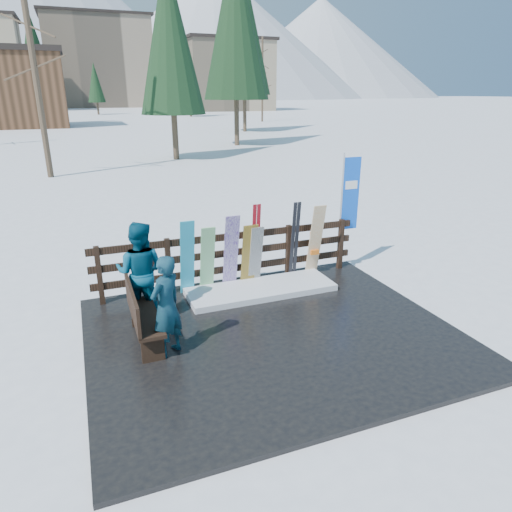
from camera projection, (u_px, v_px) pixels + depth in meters
name	position (u px, v px, depth m)	size (l,w,h in m)	color
ground	(273.00, 336.00, 7.71)	(700.00, 700.00, 0.00)	white
deck	(273.00, 334.00, 7.70)	(6.00, 5.00, 0.08)	black
fence	(231.00, 255.00, 9.39)	(5.60, 0.10, 1.15)	black
snow_patch	(261.00, 289.00, 9.21)	(2.98, 1.00, 0.12)	white
bench	(140.00, 314.00, 7.19)	(0.41, 1.50, 0.97)	black
snowboard_0	(187.00, 258.00, 8.82)	(0.27, 0.03, 1.60)	#2AAFD4
snowboard_1	(207.00, 260.00, 8.99)	(0.28, 0.03, 1.44)	white
snowboard_2	(249.00, 255.00, 9.29)	(0.31, 0.03, 1.37)	yellow
snowboard_3	(231.00, 252.00, 9.12)	(0.29, 0.03, 1.61)	silver
snowboard_4	(256.00, 256.00, 9.35)	(0.27, 0.03, 1.31)	black
snowboard_5	(315.00, 241.00, 9.77)	(0.28, 0.03, 1.64)	white
ski_pair_a	(256.00, 245.00, 9.35)	(0.16, 0.19, 1.73)	maroon
ski_pair_b	(295.00, 240.00, 9.66)	(0.17, 0.19, 1.70)	black
rental_flag	(348.00, 198.00, 10.05)	(0.45, 0.04, 2.60)	silver
person_front	(166.00, 306.00, 6.80)	(0.58, 0.38, 1.60)	#144E56
person_back	(141.00, 272.00, 7.83)	(0.87, 0.68, 1.79)	navy
resort_buildings	(82.00, 65.00, 105.91)	(73.00, 87.60, 22.60)	tan
trees	(135.00, 68.00, 47.28)	(42.24, 68.66, 14.47)	#382B1E
mountains	(43.00, 10.00, 275.02)	(520.00, 260.00, 120.00)	white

